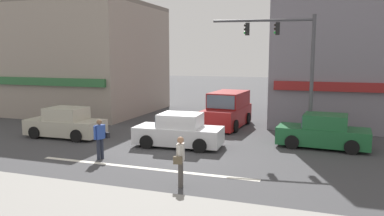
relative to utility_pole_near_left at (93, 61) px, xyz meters
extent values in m
plane|color=#3D3D3F|center=(7.27, -4.32, -3.93)|extent=(120.00, 120.00, 0.00)
cube|color=silver|center=(7.27, -7.82, -3.93)|extent=(9.00, 0.24, 0.01)
cube|color=gray|center=(-4.53, 4.25, -0.04)|extent=(11.99, 9.35, 7.78)
cube|color=#2D6638|center=(-4.53, -0.53, -1.33)|extent=(11.39, 0.24, 0.50)
cube|color=slate|center=(-4.53, 4.25, 4.00)|extent=(11.99, 9.35, 0.30)
cylinder|color=brown|center=(0.00, 0.00, -0.15)|extent=(0.22, 0.22, 7.57)
cube|color=#473828|center=(0.00, 0.00, 3.23)|extent=(1.40, 0.12, 0.10)
cylinder|color=brown|center=(15.74, 4.25, 0.42)|extent=(0.22, 0.22, 8.69)
cylinder|color=#47474C|center=(13.15, -1.35, -0.83)|extent=(0.18, 0.18, 6.20)
cylinder|color=#47474C|center=(10.77, -1.69, 2.02)|extent=(4.77, 0.79, 0.12)
cube|color=black|center=(11.49, -1.59, 1.62)|extent=(0.23, 0.27, 0.60)
sphere|color=black|center=(11.37, -1.61, 1.80)|extent=(0.12, 0.12, 0.12)
sphere|color=black|center=(11.37, -1.61, 1.62)|extent=(0.12, 0.12, 0.12)
sphere|color=green|center=(11.37, -1.61, 1.44)|extent=(0.12, 0.12, 0.12)
cube|color=black|center=(10.06, -1.79, 1.62)|extent=(0.23, 0.27, 0.60)
sphere|color=black|center=(9.94, -1.81, 1.80)|extent=(0.12, 0.12, 0.12)
sphere|color=black|center=(9.94, -1.81, 1.62)|extent=(0.12, 0.12, 0.12)
sphere|color=green|center=(9.94, -1.81, 1.44)|extent=(0.12, 0.12, 0.12)
cube|color=#B7B29E|center=(0.95, -4.17, -3.39)|extent=(4.13, 1.77, 0.80)
cube|color=#B7B29E|center=(1.05, -4.16, -2.67)|extent=(1.93, 1.59, 0.64)
cube|color=#475666|center=(0.08, -4.18, -2.67)|extent=(0.08, 1.44, 0.54)
cylinder|color=black|center=(-0.31, -5.04, -3.61)|extent=(0.64, 0.19, 0.64)
cylinder|color=black|center=(-0.34, -3.34, -3.61)|extent=(0.64, 0.19, 0.64)
cylinder|color=black|center=(2.23, -4.99, -3.61)|extent=(0.64, 0.19, 0.64)
cylinder|color=black|center=(2.20, -3.29, -3.61)|extent=(0.64, 0.19, 0.64)
cube|color=#1E6033|center=(13.76, -2.12, -3.39)|extent=(4.21, 1.97, 0.80)
cube|color=#1E6033|center=(13.86, -2.13, -2.67)|extent=(2.00, 1.68, 0.64)
cube|color=#475666|center=(12.89, -2.06, -2.67)|extent=(0.16, 1.44, 0.54)
cylinder|color=black|center=(12.43, -2.88, -3.61)|extent=(0.65, 0.22, 0.64)
cylinder|color=black|center=(12.55, -1.19, -3.61)|extent=(0.65, 0.22, 0.64)
cylinder|color=black|center=(14.97, -3.06, -3.61)|extent=(0.65, 0.22, 0.64)
cylinder|color=black|center=(15.08, -1.36, -3.61)|extent=(0.65, 0.22, 0.64)
cube|color=maroon|center=(8.33, 1.40, -3.27)|extent=(2.13, 4.71, 1.10)
cube|color=maroon|center=(8.35, 1.70, -2.27)|extent=(2.00, 3.31, 0.90)
cube|color=#475666|center=(8.25, 0.09, -2.27)|extent=(1.66, 0.16, 0.76)
cylinder|color=black|center=(9.16, -0.08, -3.57)|extent=(0.24, 0.73, 0.72)
cylinder|color=black|center=(7.32, 0.04, -3.57)|extent=(0.24, 0.73, 0.72)
cylinder|color=black|center=(9.34, 2.77, -3.57)|extent=(0.24, 0.73, 0.72)
cylinder|color=black|center=(7.50, 2.88, -3.57)|extent=(0.24, 0.73, 0.72)
cube|color=silver|center=(7.33, -4.13, -3.39)|extent=(4.18, 1.89, 0.80)
cube|color=silver|center=(7.42, -4.13, -2.67)|extent=(1.97, 1.65, 0.64)
cube|color=#475666|center=(6.46, -4.17, -2.67)|extent=(0.13, 1.44, 0.54)
cylinder|color=black|center=(6.10, -5.04, -3.61)|extent=(0.65, 0.21, 0.64)
cylinder|color=black|center=(6.01, -3.34, -3.61)|extent=(0.65, 0.21, 0.64)
cylinder|color=black|center=(8.64, -4.92, -3.61)|extent=(0.65, 0.21, 0.64)
cylinder|color=black|center=(8.55, -3.22, -3.61)|extent=(0.65, 0.21, 0.64)
cylinder|color=#4C4742|center=(9.36, -9.16, -3.50)|extent=(0.14, 0.14, 0.86)
cylinder|color=#4C4742|center=(9.40, -9.34, -3.50)|extent=(0.14, 0.14, 0.86)
cube|color=beige|center=(9.38, -9.25, -2.78)|extent=(0.29, 0.40, 0.58)
sphere|color=#9E7051|center=(9.38, -9.25, -2.37)|extent=(0.22, 0.22, 0.22)
cylinder|color=beige|center=(9.33, -9.02, -2.78)|extent=(0.09, 0.09, 0.56)
cylinder|color=beige|center=(9.43, -9.49, -2.78)|extent=(0.09, 0.09, 0.56)
cube|color=brown|center=(9.41, -9.57, -2.96)|extent=(0.30, 0.18, 0.24)
cylinder|color=#232838|center=(5.03, -7.36, -3.50)|extent=(0.14, 0.14, 0.86)
cylinder|color=#232838|center=(5.10, -7.19, -3.50)|extent=(0.14, 0.14, 0.86)
cube|color=#2D4CA5|center=(5.06, -7.27, -2.78)|extent=(0.33, 0.41, 0.58)
sphere|color=brown|center=(5.06, -7.27, -2.37)|extent=(0.22, 0.22, 0.22)
cylinder|color=#2D4CA5|center=(4.98, -7.50, -2.78)|extent=(0.09, 0.09, 0.56)
cylinder|color=#2D4CA5|center=(5.15, -7.05, -2.78)|extent=(0.09, 0.09, 0.56)
cube|color=black|center=(5.22, -6.99, -2.96)|extent=(0.30, 0.21, 0.24)
camera|label=1|loc=(13.60, -20.27, 0.32)|focal=35.00mm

